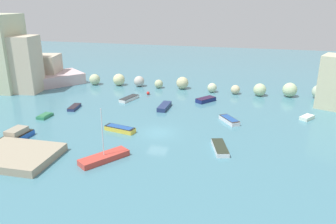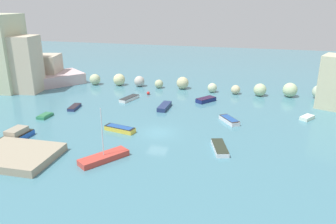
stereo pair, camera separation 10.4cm
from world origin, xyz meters
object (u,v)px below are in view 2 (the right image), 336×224
moored_boat_3 (45,116)px  moored_boat_4 (104,157)px  moored_boat_7 (307,118)px  moored_boat_9 (74,107)px  moored_boat_6 (220,148)px  stone_dock (17,155)px  moored_boat_0 (129,98)px  moored_boat_5 (229,120)px  moored_boat_10 (164,106)px  moored_boat_8 (120,129)px  moored_boat_2 (11,138)px  channel_buoy (148,93)px  moored_boat_1 (206,100)px

moored_boat_3 → moored_boat_4: (13.78, -9.92, 0.11)m
moored_boat_7 → moored_boat_9: moored_boat_7 is taller
moored_boat_4 → moored_boat_7: bearing=-15.5°
moored_boat_6 → moored_boat_9: bearing=52.3°
stone_dock → moored_boat_6: bearing=20.5°
moored_boat_0 → moored_boat_5: bearing=84.2°
moored_boat_4 → moored_boat_10: 18.16m
moored_boat_0 → moored_boat_8: 13.68m
moored_boat_2 → moored_boat_7: 38.52m
channel_buoy → moored_boat_9: size_ratio=0.18×
moored_boat_3 → moored_boat_7: (35.85, 8.60, 0.03)m
moored_boat_8 → moored_boat_9: size_ratio=1.32×
moored_boat_3 → moored_boat_10: moored_boat_10 is taller
moored_boat_10 → moored_boat_0: bearing=-112.5°
moored_boat_3 → moored_boat_9: moored_boat_3 is taller
moored_boat_3 → moored_boat_9: bearing=157.6°
stone_dock → moored_boat_9: bearing=99.7°
moored_boat_4 → moored_boat_8: moored_boat_4 is taller
moored_boat_5 → moored_boat_7: size_ratio=1.45×
moored_boat_0 → moored_boat_1: moored_boat_1 is taller
moored_boat_5 → moored_boat_6: size_ratio=0.84×
stone_dock → moored_boat_8: bearing=53.0°
moored_boat_3 → moored_boat_7: moored_boat_7 is taller
moored_boat_4 → moored_boat_6: size_ratio=1.32×
moored_boat_3 → moored_boat_5: bearing=101.5°
moored_boat_9 → moored_boat_6: bearing=60.4°
moored_boat_6 → moored_boat_9: 24.84m
moored_boat_4 → channel_buoy: bearing=42.0°
moored_boat_6 → moored_boat_3: bearing=63.6°
moored_boat_3 → moored_boat_6: (25.16, -4.39, 0.04)m
moored_boat_9 → moored_boat_10: 13.80m
moored_boat_1 → moored_boat_3: size_ratio=1.51×
moored_boat_2 → moored_boat_4: (12.47, -1.45, -0.16)m
moored_boat_5 → moored_boat_7: 11.12m
moored_boat_6 → moored_boat_7: (10.68, 12.99, -0.01)m
moored_boat_2 → moored_boat_8: moored_boat_2 is taller
moored_boat_4 → moored_boat_7: moored_boat_4 is taller
moored_boat_5 → moored_boat_1: bearing=171.9°
moored_boat_9 → moored_boat_0: bearing=126.3°
moored_boat_3 → moored_boat_8: moored_boat_8 is taller
moored_boat_0 → moored_boat_5: (16.97, -6.38, 0.06)m
moored_boat_1 → moored_boat_7: 15.61m
channel_buoy → moored_boat_5: size_ratio=0.16×
moored_boat_0 → moored_boat_8: (3.81, -13.13, 0.07)m
moored_boat_5 → stone_dock: bearing=-86.6°
moored_boat_2 → moored_boat_5: size_ratio=1.76×
stone_dock → moored_boat_5: (20.60, 16.63, -0.09)m
moored_boat_4 → moored_boat_10: bearing=29.6°
moored_boat_2 → moored_boat_10: moored_boat_2 is taller
moored_boat_7 → moored_boat_10: bearing=-54.8°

